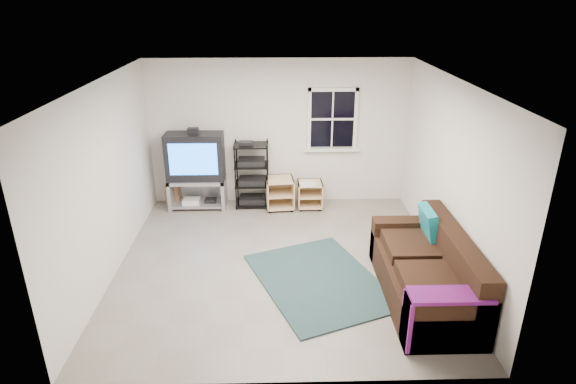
{
  "coord_description": "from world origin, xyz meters",
  "views": [
    {
      "loc": [
        -0.05,
        -6.02,
        3.62
      ],
      "look_at": [
        0.12,
        0.4,
        0.95
      ],
      "focal_mm": 30.0,
      "sensor_mm": 36.0,
      "label": 1
    }
  ],
  "objects_px": {
    "side_table_left": "(280,192)",
    "side_table_right": "(310,192)",
    "tv_unit": "(196,165)",
    "av_rack": "(252,179)",
    "sofa": "(427,274)"
  },
  "relations": [
    {
      "from": "tv_unit",
      "to": "av_rack",
      "type": "distance_m",
      "value": 1.02
    },
    {
      "from": "av_rack",
      "to": "side_table_left",
      "type": "xyz_separation_m",
      "value": [
        0.49,
        -0.1,
        -0.22
      ]
    },
    {
      "from": "side_table_left",
      "to": "side_table_right",
      "type": "relative_size",
      "value": 1.13
    },
    {
      "from": "side_table_left",
      "to": "side_table_right",
      "type": "xyz_separation_m",
      "value": [
        0.54,
        0.01,
        -0.02
      ]
    },
    {
      "from": "av_rack",
      "to": "side_table_right",
      "type": "bearing_deg",
      "value": -5.31
    },
    {
      "from": "tv_unit",
      "to": "sofa",
      "type": "relative_size",
      "value": 0.69
    },
    {
      "from": "av_rack",
      "to": "side_table_left",
      "type": "distance_m",
      "value": 0.55
    },
    {
      "from": "av_rack",
      "to": "side_table_left",
      "type": "bearing_deg",
      "value": -11.73
    },
    {
      "from": "side_table_left",
      "to": "sofa",
      "type": "distance_m",
      "value": 3.39
    },
    {
      "from": "side_table_right",
      "to": "sofa",
      "type": "distance_m",
      "value": 3.13
    },
    {
      "from": "side_table_left",
      "to": "side_table_right",
      "type": "height_order",
      "value": "side_table_left"
    },
    {
      "from": "sofa",
      "to": "side_table_left",
      "type": "bearing_deg",
      "value": 122.76
    },
    {
      "from": "side_table_right",
      "to": "sofa",
      "type": "xyz_separation_m",
      "value": [
        1.29,
        -2.85,
        0.07
      ]
    },
    {
      "from": "tv_unit",
      "to": "side_table_left",
      "type": "relative_size",
      "value": 2.6
    },
    {
      "from": "side_table_right",
      "to": "tv_unit",
      "type": "bearing_deg",
      "value": 178.25
    }
  ]
}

